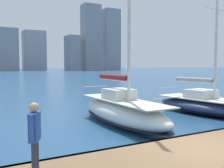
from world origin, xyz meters
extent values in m
plane|color=navy|center=(0.00, 0.00, 0.00)|extent=(600.00, 600.00, 0.00)
cube|color=brown|center=(0.00, 0.00, 0.55)|extent=(28.00, 2.80, 0.10)
cube|color=#473828|center=(0.00, -1.32, 0.55)|extent=(28.00, 0.16, 0.10)
cylinder|color=#473828|center=(0.00, -1.15, 0.25)|extent=(0.28, 0.28, 0.50)
cube|color=gray|center=(-82.47, -156.89, 21.00)|extent=(11.16, 7.81, 42.00)
cube|color=gray|center=(-65.03, -152.83, 21.22)|extent=(11.44, 8.90, 42.45)
cube|color=gray|center=(-51.60, -152.04, 10.87)|extent=(6.85, 11.43, 21.75)
cube|color=#9CA1AB|center=(-31.33, -166.98, 12.53)|extent=(13.49, 10.93, 25.05)
cube|color=gray|center=(-14.50, -159.09, 12.33)|extent=(10.91, 10.25, 24.66)
ellipsoid|color=navy|center=(-7.30, -6.28, 0.47)|extent=(3.71, 7.79, 0.94)
ellipsoid|color=black|center=(-7.30, -6.28, 0.21)|extent=(3.73, 7.83, 0.10)
cube|color=beige|center=(-7.30, -6.28, 0.97)|extent=(3.10, 6.84, 0.06)
cube|color=silver|center=(-7.25, -6.72, 1.27)|extent=(1.89, 1.84, 0.55)
cylinder|color=silver|center=(-7.37, -5.72, 5.69)|extent=(0.16, 0.16, 9.38)
cylinder|color=silver|center=(-7.37, -5.72, 6.63)|extent=(2.54, 0.35, 0.05)
cylinder|color=silver|center=(-7.18, -7.28, 2.05)|extent=(0.50, 3.15, 0.12)
cylinder|color=gray|center=(-7.18, -7.28, 2.17)|extent=(0.66, 2.92, 0.32)
cylinder|color=silver|center=(-6.90, -9.63, 1.49)|extent=(2.12, 0.29, 0.04)
ellipsoid|color=white|center=(-0.81, -6.14, 0.63)|extent=(2.21, 7.61, 1.27)
ellipsoid|color=black|center=(-0.81, -6.14, 0.29)|extent=(2.22, 7.64, 0.10)
cube|color=beige|center=(-0.81, -6.14, 1.30)|extent=(1.81, 6.69, 0.06)
cube|color=silver|center=(-0.81, -6.60, 1.60)|extent=(1.32, 1.67, 0.55)
cylinder|color=silver|center=(-0.81, -5.57, 6.15)|extent=(0.16, 0.16, 9.64)
cylinder|color=silver|center=(-0.81, -7.17, 2.38)|extent=(0.12, 3.19, 0.12)
cylinder|color=maroon|center=(-0.81, -7.17, 2.50)|extent=(0.32, 2.94, 0.32)
cylinder|color=silver|center=(-0.81, -2.64, 1.82)|extent=(1.43, 0.04, 0.04)
cylinder|color=silver|center=(-0.81, -9.56, 1.82)|extent=(1.65, 0.04, 0.04)
cylinder|color=#2D3347|center=(4.98, -0.55, 1.00)|extent=(0.12, 0.12, 0.81)
cylinder|color=#2D3347|center=(5.07, -0.37, 1.00)|extent=(0.12, 0.12, 0.81)
cube|color=#284CB7|center=(5.03, -0.46, 1.74)|extent=(0.37, 0.50, 0.67)
cylinder|color=#284CB7|center=(4.91, -0.70, 1.77)|extent=(0.10, 0.10, 0.61)
cylinder|color=#284CB7|center=(5.14, -0.22, 1.77)|extent=(0.10, 0.10, 0.61)
sphere|color=tan|center=(5.03, -0.46, 2.19)|extent=(0.23, 0.23, 0.23)
camera|label=1|loc=(6.33, 5.65, 3.16)|focal=42.00mm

